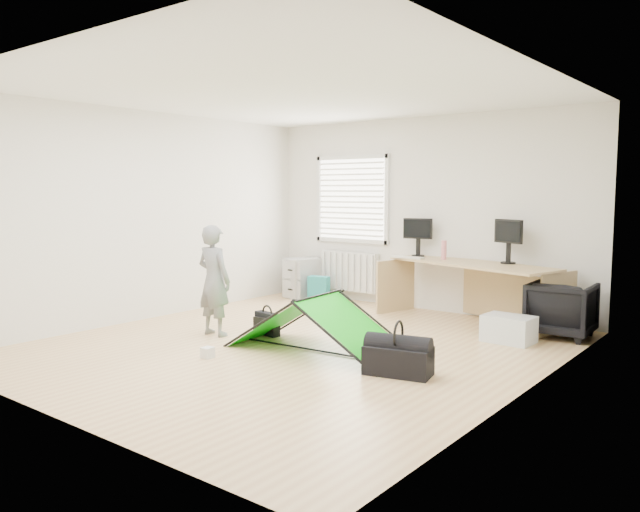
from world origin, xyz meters
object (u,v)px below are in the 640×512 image
Objects in this scene: monitor_left at (418,242)px; desk at (470,292)px; monitor_right at (509,247)px; storage_crate at (509,329)px; laptop_bag at (267,324)px; kite at (319,324)px; filing_cabinet at (303,278)px; person at (214,280)px; office_chair at (561,309)px; thermos at (444,250)px; duffel_bag at (398,361)px.

desk is at bearing -26.49° from monitor_left.
desk is 0.74m from monitor_right.
laptop_bag is (-2.35, -1.40, -0.02)m from storage_crate.
filing_cabinet is at bearing 127.61° from kite.
laptop_bag is (-1.54, -2.16, -0.25)m from desk.
monitor_left is 0.32× the size of person.
monitor_left reaches higher than kite.
office_chair is at bearing 9.98° from desk.
thermos is at bearing 73.56° from laptop_bag.
duffel_bag is (0.91, -2.67, -0.76)m from thermos.
desk is 1.13m from storage_crate.
desk is 3.61× the size of filing_cabinet.
kite is 1.09m from duffel_bag.
thermos is at bearing -9.79° from office_chair.
office_chair is at bearing -7.68° from thermos.
monitor_left is at bearing 91.87° from kite.
monitor_left is at bearing -11.79° from office_chair.
thermos is 2.93m from duffel_bag.
storage_crate is at bearing -34.38° from thermos.
kite is at bearing -95.31° from monitor_left.
person is (-3.20, -2.41, 0.32)m from office_chair.
monitor_left reaches higher than laptop_bag.
duffel_bag is at bearing -67.59° from monitor_right.
monitor_left is 0.21× the size of kite.
monitor_right reaches higher than duffel_bag.
duffel_bag is (2.02, -0.42, -0.00)m from laptop_bag.
kite is 3.63× the size of storage_crate.
monitor_left reaches higher than desk.
monitor_right is at bearing 78.05° from duffel_bag.
office_chair is at bearing 16.44° from filing_cabinet.
office_chair is 4.02m from person.
filing_cabinet is at bearing 167.04° from storage_crate.
storage_crate is at bearing -148.95° from person.
person is (-1.59, -2.63, -0.25)m from thermos.
monitor_right is at bearing 20.77° from filing_cabinet.
desk is 6.36× the size of laptop_bag.
desk is at bearing 137.03° from storage_crate.
kite reaches higher than storage_crate.
desk is at bearing 64.29° from laptop_bag.
office_chair is (0.76, -0.29, -0.65)m from monitor_right.
filing_cabinet reaches higher than duffel_bag.
storage_crate is (-0.37, -0.63, -0.17)m from office_chair.
filing_cabinet is at bearing -5.15° from office_chair.
monitor_right is 0.33× the size of person.
office_chair is (1.61, -0.22, -0.57)m from thermos.
duffel_bag is at bearing -75.99° from monitor_left.
kite is (2.28, -2.49, -0.01)m from filing_cabinet.
person is at bearing 34.90° from office_chair.
filing_cabinet is 0.89× the size of office_chair.
monitor_left reaches higher than thermos.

